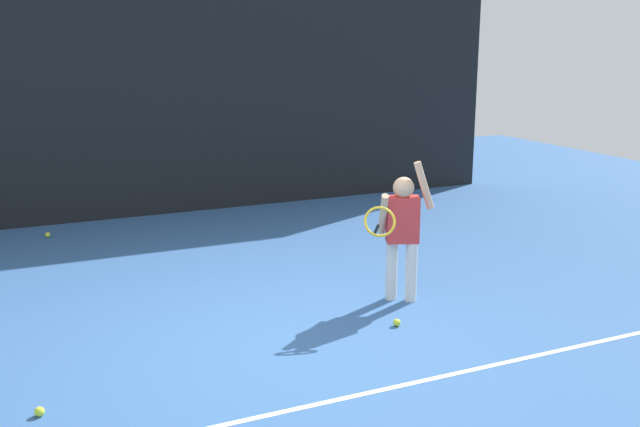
{
  "coord_description": "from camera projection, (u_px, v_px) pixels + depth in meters",
  "views": [
    {
      "loc": [
        -2.05,
        -5.22,
        2.47
      ],
      "look_at": [
        0.7,
        0.85,
        0.85
      ],
      "focal_mm": 40.91,
      "sensor_mm": 36.0,
      "label": 1
    }
  ],
  "objects": [
    {
      "name": "back_fence_windscreen",
      "position": [
        150.0,
        80.0,
        9.99
      ],
      "size": [
        10.87,
        0.08,
        3.79
      ],
      "primitive_type": "cube",
      "color": "black",
      "rests_on": "ground"
    },
    {
      "name": "tennis_ball_6",
      "position": [
        48.0,
        235.0,
        9.21
      ],
      "size": [
        0.07,
        0.07,
        0.07
      ],
      "primitive_type": "sphere",
      "color": "#CCE033",
      "rests_on": "ground"
    },
    {
      "name": "fence_post_2",
      "position": [
        269.0,
        72.0,
        10.73
      ],
      "size": [
        0.09,
        0.09,
        3.94
      ],
      "primitive_type": "cylinder",
      "color": "slate",
      "rests_on": "ground"
    },
    {
      "name": "ground_plane",
      "position": [
        286.0,
        344.0,
        6.02
      ],
      "size": [
        20.0,
        20.0,
        0.0
      ],
      "primitive_type": "plane",
      "color": "#335B93"
    },
    {
      "name": "tennis_ball_5",
      "position": [
        397.0,
        323.0,
        6.38
      ],
      "size": [
        0.07,
        0.07,
        0.07
      ],
      "primitive_type": "sphere",
      "color": "#CCE033",
      "rests_on": "ground"
    },
    {
      "name": "tennis_player",
      "position": [
        402.0,
        227.0,
        6.84
      ],
      "size": [
        0.86,
        0.56,
        1.35
      ],
      "rotation": [
        0.0,
        0.0,
        -0.38
      ],
      "color": "silver",
      "rests_on": "ground"
    },
    {
      "name": "fence_post_1",
      "position": [
        10.0,
        77.0,
        9.32
      ],
      "size": [
        0.09,
        0.09,
        3.94
      ],
      "primitive_type": "cylinder",
      "color": "slate",
      "rests_on": "ground"
    },
    {
      "name": "tennis_ball_3",
      "position": [
        39.0,
        412.0,
        4.86
      ],
      "size": [
        0.07,
        0.07,
        0.07
      ],
      "primitive_type": "sphere",
      "color": "#CCE033",
      "rests_on": "ground"
    },
    {
      "name": "tennis_ball_1",
      "position": [
        412.0,
        235.0,
        9.21
      ],
      "size": [
        0.07,
        0.07,
        0.07
      ],
      "primitive_type": "sphere",
      "color": "#CCE033",
      "rests_on": "ground"
    },
    {
      "name": "fence_post_3",
      "position": [
        467.0,
        68.0,
        12.14
      ],
      "size": [
        0.09,
        0.09,
        3.94
      ],
      "primitive_type": "cylinder",
      "color": "slate",
      "rests_on": "ground"
    },
    {
      "name": "court_line_baseline",
      "position": [
        341.0,
        399.0,
        5.1
      ],
      "size": [
        9.0,
        0.05,
        0.0
      ],
      "primitive_type": "cube",
      "color": "white",
      "rests_on": "ground"
    }
  ]
}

